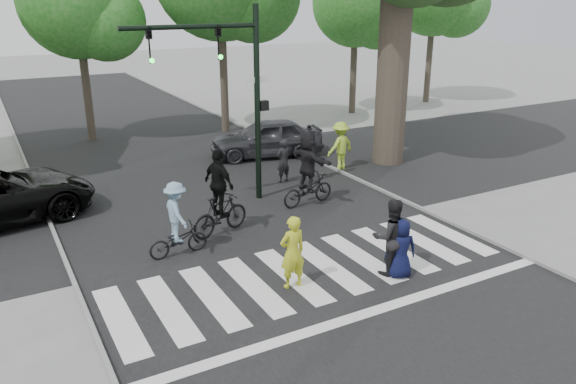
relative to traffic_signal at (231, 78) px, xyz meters
name	(u,v)px	position (x,y,z in m)	size (l,w,h in m)	color
ground	(333,289)	(-0.35, -6.20, -3.90)	(120.00, 120.00, 0.00)	gray
road_stem	(241,216)	(-0.35, -1.20, -3.90)	(10.00, 70.00, 0.01)	black
road_cross	(204,188)	(-0.35, 1.80, -3.89)	(70.00, 10.00, 0.01)	black
curb_left	(61,250)	(-5.40, -1.20, -3.85)	(0.10, 70.00, 0.10)	gray
curb_right	(377,188)	(4.70, -1.20, -3.85)	(0.10, 70.00, 0.10)	gray
crosswalk	(318,276)	(-0.35, -5.54, -3.89)	(10.00, 3.85, 0.01)	silver
traffic_signal	(231,78)	(0.00, 0.00, 0.00)	(4.45, 0.29, 6.00)	black
bg_tree_2	(84,7)	(-2.11, 10.42, 1.88)	(5.04, 4.80, 8.40)	brown
bg_tree_4	(361,7)	(11.88, 9.93, 1.73)	(4.83, 4.60, 8.15)	brown
pedestrian_woman	(292,252)	(-1.11, -5.65, -3.05)	(0.62, 0.41, 1.71)	gold
pedestrian_child	(401,249)	(1.32, -6.45, -3.18)	(0.70, 0.46, 1.43)	black
pedestrian_adult	(391,237)	(1.21, -6.20, -2.97)	(0.91, 0.71, 1.86)	black
cyclist_left	(177,224)	(-2.81, -2.83, -3.06)	(1.55, 1.02, 1.94)	black
cyclist_mid	(220,200)	(-1.35, -2.07, -2.92)	(1.91, 1.20, 2.40)	black
cyclist_right	(308,173)	(1.92, -1.27, -2.86)	(1.91, 1.77, 2.34)	black
car_grey	(266,138)	(3.34, 4.35, -3.13)	(1.82, 4.52, 1.54)	#333339
bystander_hivis	(340,146)	(4.96, 1.42, -2.99)	(1.17, 0.67, 1.81)	#ABD335
bystander_dark	(283,161)	(2.32, 1.07, -3.13)	(0.56, 0.37, 1.54)	black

